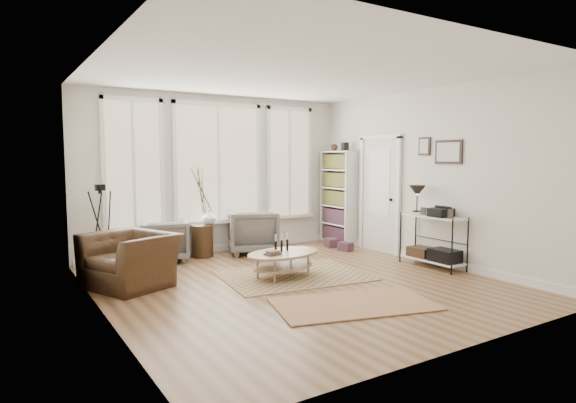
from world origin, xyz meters
TOP-DOWN VIEW (x-y plane):
  - room at (0.02, 0.03)m, footprint 5.50×5.54m
  - bay_window at (0.00, 2.71)m, footprint 4.14×0.12m
  - door at (2.57, 1.15)m, footprint 0.09×1.06m
  - bookcase at (2.44, 2.23)m, footprint 0.31×0.85m
  - low_shelf at (2.38, -0.30)m, footprint 0.38×1.08m
  - wall_art at (2.58, -0.27)m, footprint 0.04×0.88m
  - rug_main at (0.18, 0.41)m, footprint 2.30×1.84m
  - rug_runner at (0.02, -1.17)m, footprint 2.11×1.51m
  - coffee_table at (-0.02, 0.39)m, footprint 1.31×0.96m
  - armchair_left at (-1.13, 2.45)m, footprint 0.92×0.93m
  - armchair_right at (0.46, 2.24)m, footprint 1.12×1.14m
  - side_table at (-0.46, 2.41)m, footprint 0.38×0.38m
  - vase at (-0.32, 2.45)m, footprint 0.31×0.31m
  - accent_chair at (-2.04, 1.11)m, footprint 1.42×1.35m
  - tripod_camera at (-2.20, 2.15)m, footprint 0.48×0.48m
  - book_stack_near at (2.05, 1.95)m, footprint 0.26×0.31m
  - book_stack_far at (2.05, 1.50)m, footprint 0.25×0.29m

SIDE VIEW (x-z plane):
  - rug_main at x=0.18m, z-range 0.00..0.01m
  - rug_runner at x=0.02m, z-range 0.01..0.02m
  - book_stack_far at x=2.05m, z-range 0.00..0.16m
  - book_stack_near at x=2.05m, z-range 0.00..0.17m
  - coffee_table at x=-0.02m, z-range 0.02..0.57m
  - armchair_left at x=-1.13m, z-range 0.00..0.70m
  - accent_chair at x=-2.04m, z-range 0.00..0.73m
  - armchair_right at x=0.46m, z-range 0.00..0.81m
  - low_shelf at x=2.38m, z-range -0.14..1.16m
  - tripod_camera at x=-2.20m, z-range -0.05..1.30m
  - vase at x=-0.32m, z-range 0.57..0.83m
  - side_table at x=-0.46m, z-range -0.03..1.57m
  - bookcase at x=2.44m, z-range -0.07..1.99m
  - door at x=2.57m, z-range 0.01..2.23m
  - room at x=0.02m, z-range -0.02..2.88m
  - bay_window at x=0.00m, z-range 0.49..2.73m
  - wall_art at x=2.58m, z-range 1.66..2.10m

